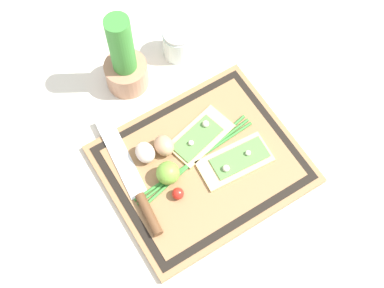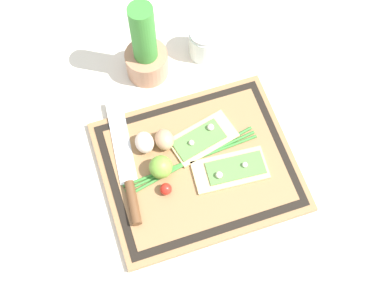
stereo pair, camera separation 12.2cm
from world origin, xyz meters
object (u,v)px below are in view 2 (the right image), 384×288
pizza_slice_near (231,170)px  pizza_slice_far (202,138)px  knife (129,180)px  egg_pink (144,142)px  lime (161,167)px  sauce_jar (204,44)px  egg_brown (164,140)px  cherry_tomato_red (166,189)px  herb_pot (146,52)px

pizza_slice_near → pizza_slice_far: 0.10m
pizza_slice_near → knife: size_ratio=0.54×
egg_pink → lime: (0.02, -0.07, 0.01)m
sauce_jar → egg_pink: bearing=-135.4°
pizza_slice_far → egg_pink: (-0.13, 0.02, 0.02)m
knife → egg_brown: egg_brown is taller
pizza_slice_far → lime: lime is taller
egg_brown → cherry_tomato_red: (-0.03, -0.11, -0.01)m
cherry_tomato_red → lime: bearing=85.6°
egg_brown → herb_pot: bearing=84.2°
herb_pot → sauce_jar: size_ratio=2.75×
cherry_tomato_red → herb_pot: bearing=80.8°
knife → cherry_tomato_red: cherry_tomato_red is taller
cherry_tomato_red → egg_pink: bearing=96.4°
herb_pot → sauce_jar: bearing=3.1°
sauce_jar → pizza_slice_near: bearing=-98.6°
herb_pot → egg_pink: bearing=-107.8°
pizza_slice_near → sauce_jar: bearing=81.4°
knife → lime: size_ratio=6.03×
herb_pot → knife: bearing=-114.2°
pizza_slice_near → knife: (-0.23, 0.05, 0.00)m
egg_pink → herb_pot: bearing=72.2°
cherry_tomato_red → sauce_jar: size_ratio=0.31×
lime → herb_pot: (0.05, 0.28, 0.04)m
egg_brown → sauce_jar: 0.28m
pizza_slice_near → lime: (-0.15, 0.05, 0.02)m
pizza_slice_near → herb_pot: bearing=107.2°
herb_pot → egg_brown: bearing=-95.8°
knife → sauce_jar: bearing=46.0°
egg_pink → lime: lime is taller
egg_brown → lime: bearing=-113.3°
knife → pizza_slice_far: bearing=13.9°
lime → egg_pink: bearing=103.5°
knife → herb_pot: (0.13, 0.28, 0.06)m
lime → herb_pot: herb_pot is taller
cherry_tomato_red → pizza_slice_near: bearing=0.4°
pizza_slice_near → pizza_slice_far: bearing=111.1°
pizza_slice_far → herb_pot: size_ratio=0.70×
pizza_slice_near → cherry_tomato_red: 0.16m
herb_pot → sauce_jar: (0.15, 0.01, -0.04)m
pizza_slice_far → egg_pink: size_ratio=3.20×
pizza_slice_near → egg_brown: egg_brown is taller
cherry_tomato_red → pizza_slice_far: bearing=39.1°
pizza_slice_near → herb_pot: herb_pot is taller
egg_brown → lime: (-0.03, -0.06, 0.01)m
pizza_slice_near → pizza_slice_far: (-0.04, 0.10, 0.00)m
lime → herb_pot: size_ratio=0.22×
egg_pink → lime: bearing=-76.5°
sauce_jar → knife: bearing=-134.0°
pizza_slice_near → egg_pink: 0.21m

